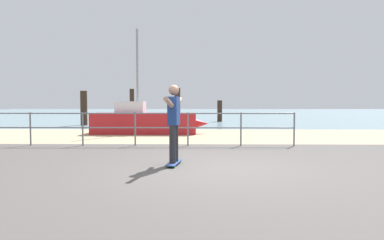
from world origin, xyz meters
TOP-DOWN VIEW (x-y plane):
  - ground_plane at (0.00, -1.00)m, footprint 24.00×10.00m
  - beach_strip at (0.00, 7.00)m, footprint 24.00×6.00m
  - sea_surface at (0.00, 35.00)m, footprint 72.00×50.00m
  - railing_fence at (-2.14, 3.60)m, footprint 9.84×0.05m
  - sailboat at (-2.33, 7.79)m, footprint 4.95×1.41m
  - skateboard at (-0.72, 0.30)m, footprint 0.32×0.82m
  - skateboarder at (-0.72, 0.30)m, footprint 0.31×1.44m
  - groyne_post_0 at (-6.86, 13.12)m, footprint 0.39×0.39m
  - groyne_post_1 at (-4.13, 13.63)m, footprint 0.27×0.27m
  - groyne_post_2 at (-1.40, 13.42)m, footprint 0.35×0.35m
  - groyne_post_3 at (1.33, 17.02)m, footprint 0.34×0.34m

SIDE VIEW (x-z plane):
  - ground_plane at x=0.00m, z-range -0.02..0.02m
  - beach_strip at x=0.00m, z-range -0.02..0.02m
  - sea_surface at x=0.00m, z-range -0.02..0.02m
  - skateboard at x=-0.72m, z-range 0.03..0.11m
  - sailboat at x=-2.33m, z-range -1.72..2.75m
  - railing_fence at x=-2.14m, z-range 0.17..1.22m
  - groyne_post_3 at x=1.33m, z-range 0.00..1.49m
  - groyne_post_0 at x=-6.86m, z-range 0.00..2.02m
  - skateboarder at x=-0.72m, z-range 0.19..1.84m
  - groyne_post_1 at x=-4.13m, z-range 0.00..2.15m
  - groyne_post_2 at x=-1.40m, z-range 0.00..2.19m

